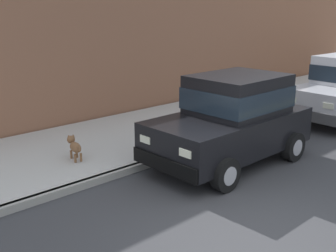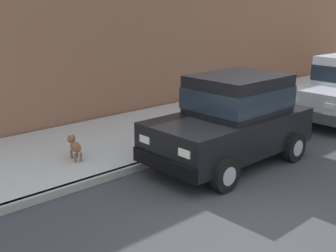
# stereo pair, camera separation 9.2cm
# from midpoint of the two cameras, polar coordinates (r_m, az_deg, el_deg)

# --- Properties ---
(ground_plane) EXTENTS (80.00, 80.00, 0.00)m
(ground_plane) POSITION_cam_midpoint_polar(r_m,az_deg,el_deg) (6.56, 11.66, -14.21)
(ground_plane) COLOR #38383A
(curb) EXTENTS (0.16, 64.00, 0.14)m
(curb) POSITION_cam_midpoint_polar(r_m,az_deg,el_deg) (8.55, -6.02, -6.02)
(curb) COLOR gray
(curb) RESTS_ON ground
(sidewalk) EXTENTS (3.60, 64.00, 0.14)m
(sidewalk) POSITION_cam_midpoint_polar(r_m,az_deg,el_deg) (9.97, -12.28, -3.08)
(sidewalk) COLOR #B7B5AD
(sidewalk) RESTS_ON ground
(car_black_hatchback) EXTENTS (1.98, 3.81, 1.88)m
(car_black_hatchback) POSITION_cam_midpoint_polar(r_m,az_deg,el_deg) (8.96, 8.41, 1.02)
(car_black_hatchback) COLOR black
(car_black_hatchback) RESTS_ON ground
(dog_brown) EXTENTS (0.75, 0.30, 0.49)m
(dog_brown) POSITION_cam_midpoint_polar(r_m,az_deg,el_deg) (9.06, -12.80, -2.65)
(dog_brown) COLOR brown
(dog_brown) RESTS_ON sidewalk
(fire_hydrant) EXTENTS (0.34, 0.24, 0.72)m
(fire_hydrant) POSITION_cam_midpoint_polar(r_m,az_deg,el_deg) (9.94, 1.28, -0.31)
(fire_hydrant) COLOR red
(fire_hydrant) RESTS_ON sidewalk
(building_facade) EXTENTS (0.50, 20.00, 3.92)m
(building_facade) POSITION_cam_midpoint_polar(r_m,az_deg,el_deg) (15.00, 3.68, 10.96)
(building_facade) COLOR #8C5B42
(building_facade) RESTS_ON ground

